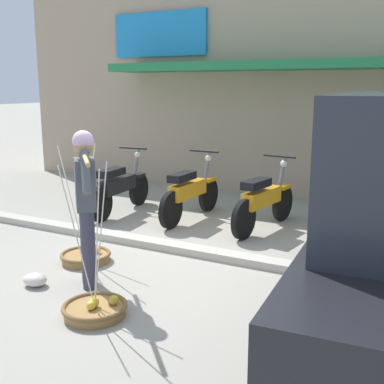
% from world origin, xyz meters
% --- Properties ---
extents(ground_plane, '(90.00, 90.00, 0.00)m').
position_xyz_m(ground_plane, '(0.00, 0.00, 0.00)').
color(ground_plane, '#9E998C').
extents(sidewalk_curb, '(20.00, 0.24, 0.10)m').
position_xyz_m(sidewalk_curb, '(0.00, 0.70, 0.05)').
color(sidewalk_curb, '#BAB4A5').
rests_on(sidewalk_curb, ground).
extents(fruit_vendor, '(1.07, 1.13, 1.70)m').
position_xyz_m(fruit_vendor, '(-0.34, -0.72, 0.98)').
color(fruit_vendor, '#38384C').
rests_on(fruit_vendor, ground).
extents(fruit_basket_left_side, '(0.63, 0.63, 1.45)m').
position_xyz_m(fruit_basket_left_side, '(0.18, -1.27, 0.08)').
color(fruit_basket_left_side, '#9E7542').
rests_on(fruit_basket_left_side, ground).
extents(fruit_basket_right_side, '(0.63, 0.63, 1.45)m').
position_xyz_m(fruit_basket_right_side, '(-0.85, -0.17, 0.08)').
color(fruit_basket_right_side, '#9E7542').
rests_on(fruit_basket_right_side, ground).
extents(motorcycle_nearest_shop, '(0.54, 1.82, 1.09)m').
position_xyz_m(motorcycle_nearest_shop, '(-1.88, 1.95, 0.45)').
color(motorcycle_nearest_shop, black).
rests_on(motorcycle_nearest_shop, ground).
extents(motorcycle_second_in_row, '(0.54, 1.82, 1.09)m').
position_xyz_m(motorcycle_second_in_row, '(-0.64, 2.16, 0.45)').
color(motorcycle_second_in_row, black).
rests_on(motorcycle_second_in_row, ground).
extents(motorcycle_third_in_row, '(0.54, 1.81, 1.09)m').
position_xyz_m(motorcycle_third_in_row, '(0.61, 2.18, 0.45)').
color(motorcycle_third_in_row, black).
rests_on(motorcycle_third_in_row, ground).
extents(motorcycle_end_of_row, '(0.54, 1.81, 1.09)m').
position_xyz_m(motorcycle_end_of_row, '(1.73, 2.17, 0.45)').
color(motorcycle_end_of_row, black).
rests_on(motorcycle_end_of_row, ground).
extents(storefront_building, '(13.00, 6.00, 4.20)m').
position_xyz_m(storefront_building, '(0.31, 7.03, 2.10)').
color(storefront_building, tan).
rests_on(storefront_building, ground).
extents(plastic_litter_bag, '(0.28, 0.22, 0.14)m').
position_xyz_m(plastic_litter_bag, '(-0.85, -1.02, 0.07)').
color(plastic_litter_bag, silver).
rests_on(plastic_litter_bag, ground).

